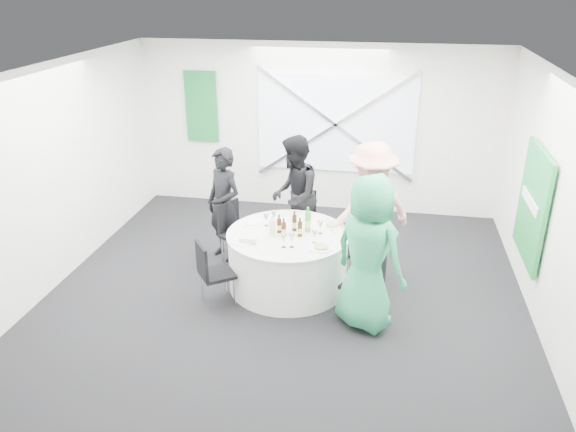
% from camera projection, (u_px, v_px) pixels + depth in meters
% --- Properties ---
extents(floor, '(6.00, 6.00, 0.00)m').
position_uv_depth(floor, '(285.00, 293.00, 7.21)').
color(floor, black).
rests_on(floor, ground).
extents(ceiling, '(6.00, 6.00, 0.00)m').
position_uv_depth(ceiling, '(285.00, 71.00, 6.09)').
color(ceiling, white).
rests_on(ceiling, wall_back).
extents(wall_back, '(6.00, 0.00, 6.00)m').
position_uv_depth(wall_back, '(318.00, 129.00, 9.36)').
color(wall_back, silver).
rests_on(wall_back, floor).
extents(wall_front, '(6.00, 0.00, 6.00)m').
position_uv_depth(wall_front, '(206.00, 341.00, 3.94)').
color(wall_front, silver).
rests_on(wall_front, floor).
extents(wall_left, '(0.00, 6.00, 6.00)m').
position_uv_depth(wall_left, '(54.00, 177.00, 7.14)').
color(wall_left, silver).
rests_on(wall_left, floor).
extents(wall_right, '(0.00, 6.00, 6.00)m').
position_uv_depth(wall_right, '(553.00, 209.00, 6.16)').
color(wall_right, silver).
rests_on(wall_right, floor).
extents(window_panel, '(2.60, 0.03, 1.60)m').
position_uv_depth(window_panel, '(336.00, 124.00, 9.23)').
color(window_panel, silver).
rests_on(window_panel, wall_back).
extents(window_brace_a, '(2.63, 0.05, 1.84)m').
position_uv_depth(window_brace_a, '(336.00, 125.00, 9.20)').
color(window_brace_a, silver).
rests_on(window_brace_a, window_panel).
extents(window_brace_b, '(2.63, 0.05, 1.84)m').
position_uv_depth(window_brace_b, '(336.00, 125.00, 9.20)').
color(window_brace_b, silver).
rests_on(window_brace_b, window_panel).
extents(green_banner, '(0.55, 0.04, 1.20)m').
position_uv_depth(green_banner, '(201.00, 107.00, 9.52)').
color(green_banner, '#156C27').
rests_on(green_banner, wall_back).
extents(green_sign, '(0.05, 1.20, 1.40)m').
position_uv_depth(green_sign, '(533.00, 205.00, 6.79)').
color(green_sign, '#188937').
rests_on(green_sign, wall_right).
extents(banquet_table, '(1.56, 1.56, 0.76)m').
position_uv_depth(banquet_table, '(288.00, 260.00, 7.24)').
color(banquet_table, silver).
rests_on(banquet_table, floor).
extents(chair_back, '(0.39, 0.40, 0.86)m').
position_uv_depth(chair_back, '(302.00, 215.00, 8.27)').
color(chair_back, black).
rests_on(chair_back, floor).
extents(chair_back_left, '(0.56, 0.56, 0.89)m').
position_uv_depth(chair_back_left, '(234.00, 228.00, 7.81)').
color(chair_back_left, black).
rests_on(chair_back_left, floor).
extents(chair_back_right, '(0.56, 0.56, 0.95)m').
position_uv_depth(chair_back_right, '(365.00, 241.00, 7.34)').
color(chair_back_right, black).
rests_on(chair_back_right, floor).
extents(chair_front_right, '(0.54, 0.53, 0.86)m').
position_uv_depth(chair_front_right, '(367.00, 282.00, 6.47)').
color(chair_front_right, black).
rests_on(chair_front_right, floor).
extents(chair_front_left, '(0.54, 0.54, 0.84)m').
position_uv_depth(chair_front_left, '(211.00, 270.00, 6.77)').
color(chair_front_left, black).
rests_on(chair_front_left, floor).
extents(person_man_back_left, '(0.71, 0.65, 1.62)m').
position_uv_depth(person_man_back_left, '(224.00, 205.00, 7.83)').
color(person_man_back_left, black).
rests_on(person_man_back_left, floor).
extents(person_man_back, '(0.54, 0.88, 1.74)m').
position_uv_depth(person_man_back, '(294.00, 196.00, 7.99)').
color(person_man_back, black).
rests_on(person_man_back, floor).
extents(person_woman_pink, '(1.30, 1.08, 1.83)m').
position_uv_depth(person_woman_pink, '(370.00, 209.00, 7.40)').
color(person_woman_pink, '#F4A39D').
rests_on(person_woman_pink, floor).
extents(person_woman_green, '(1.07, 0.98, 1.84)m').
position_uv_depth(person_woman_green, '(368.00, 253.00, 6.23)').
color(person_woman_green, '#289562').
rests_on(person_woman_green, floor).
extents(plate_back, '(0.28, 0.28, 0.01)m').
position_uv_depth(plate_back, '(300.00, 217.00, 7.53)').
color(plate_back, white).
rests_on(plate_back, banquet_table).
extents(plate_back_left, '(0.25, 0.25, 0.01)m').
position_uv_depth(plate_back_left, '(254.00, 222.00, 7.41)').
color(plate_back_left, white).
rests_on(plate_back_left, banquet_table).
extents(plate_back_right, '(0.24, 0.24, 0.04)m').
position_uv_depth(plate_back_right, '(332.00, 225.00, 7.27)').
color(plate_back_right, white).
rests_on(plate_back_right, banquet_table).
extents(plate_front_right, '(0.27, 0.27, 0.04)m').
position_uv_depth(plate_front_right, '(321.00, 247.00, 6.69)').
color(plate_front_right, white).
rests_on(plate_front_right, banquet_table).
extents(plate_front_left, '(0.29, 0.29, 0.01)m').
position_uv_depth(plate_front_left, '(242.00, 241.00, 6.87)').
color(plate_front_left, white).
rests_on(plate_front_left, banquet_table).
extents(napkin, '(0.21, 0.14, 0.06)m').
position_uv_depth(napkin, '(248.00, 239.00, 6.84)').
color(napkin, silver).
rests_on(napkin, plate_front_left).
extents(beer_bottle_a, '(0.06, 0.06, 0.24)m').
position_uv_depth(beer_bottle_a, '(279.00, 226.00, 7.08)').
color(beer_bottle_a, '#3A200A').
rests_on(beer_bottle_a, banquet_table).
extents(beer_bottle_b, '(0.06, 0.06, 0.27)m').
position_uv_depth(beer_bottle_b, '(294.00, 223.00, 7.12)').
color(beer_bottle_b, '#3A200A').
rests_on(beer_bottle_b, banquet_table).
extents(beer_bottle_c, '(0.06, 0.06, 0.25)m').
position_uv_depth(beer_bottle_c, '(300.00, 229.00, 6.98)').
color(beer_bottle_c, '#3A200A').
rests_on(beer_bottle_c, banquet_table).
extents(beer_bottle_d, '(0.06, 0.06, 0.24)m').
position_uv_depth(beer_bottle_d, '(284.00, 230.00, 6.97)').
color(beer_bottle_d, '#3A200A').
rests_on(beer_bottle_d, banquet_table).
extents(green_water_bottle, '(0.08, 0.08, 0.33)m').
position_uv_depth(green_water_bottle, '(308.00, 222.00, 7.09)').
color(green_water_bottle, green).
rests_on(green_water_bottle, banquet_table).
extents(clear_water_bottle, '(0.08, 0.08, 0.28)m').
position_uv_depth(clear_water_bottle, '(272.00, 228.00, 6.98)').
color(clear_water_bottle, silver).
rests_on(clear_water_bottle, banquet_table).
extents(wine_glass_a, '(0.07, 0.07, 0.17)m').
position_uv_depth(wine_glass_a, '(320.00, 225.00, 7.03)').
color(wine_glass_a, white).
rests_on(wine_glass_a, banquet_table).
extents(wine_glass_b, '(0.07, 0.07, 0.17)m').
position_uv_depth(wine_glass_b, '(292.00, 238.00, 6.68)').
color(wine_glass_b, white).
rests_on(wine_glass_b, banquet_table).
extents(wine_glass_c, '(0.07, 0.07, 0.17)m').
position_uv_depth(wine_glass_c, '(284.00, 238.00, 6.68)').
color(wine_glass_c, white).
rests_on(wine_glass_c, banquet_table).
extents(wine_glass_d, '(0.07, 0.07, 0.17)m').
position_uv_depth(wine_glass_d, '(274.00, 214.00, 7.34)').
color(wine_glass_d, white).
rests_on(wine_glass_d, banquet_table).
extents(wine_glass_e, '(0.07, 0.07, 0.17)m').
position_uv_depth(wine_glass_e, '(315.00, 234.00, 6.78)').
color(wine_glass_e, white).
rests_on(wine_glass_e, banquet_table).
extents(wine_glass_f, '(0.07, 0.07, 0.17)m').
position_uv_depth(wine_glass_f, '(266.00, 217.00, 7.25)').
color(wine_glass_f, white).
rests_on(wine_glass_f, banquet_table).
extents(fork_a, '(0.10, 0.13, 0.01)m').
position_uv_depth(fork_a, '(310.00, 252.00, 6.61)').
color(fork_a, silver).
rests_on(fork_a, banquet_table).
extents(knife_a, '(0.11, 0.12, 0.01)m').
position_uv_depth(knife_a, '(327.00, 245.00, 6.79)').
color(knife_a, silver).
rests_on(knife_a, banquet_table).
extents(fork_b, '(0.15, 0.02, 0.01)m').
position_uv_depth(fork_b, '(307.00, 217.00, 7.56)').
color(fork_b, silver).
rests_on(fork_b, banquet_table).
extents(knife_b, '(0.15, 0.03, 0.01)m').
position_uv_depth(knife_b, '(280.00, 215.00, 7.60)').
color(knife_b, silver).
rests_on(knife_b, banquet_table).
extents(fork_c, '(0.09, 0.14, 0.01)m').
position_uv_depth(fork_c, '(333.00, 232.00, 7.10)').
color(fork_c, silver).
rests_on(fork_c, banquet_table).
extents(knife_c, '(0.09, 0.13, 0.01)m').
position_uv_depth(knife_c, '(321.00, 221.00, 7.42)').
color(knife_c, silver).
rests_on(knife_c, banquet_table).
extents(fork_d, '(0.09, 0.14, 0.01)m').
position_uv_depth(fork_d, '(264.00, 218.00, 7.52)').
color(fork_d, silver).
rests_on(fork_d, banquet_table).
extents(knife_d, '(0.09, 0.14, 0.01)m').
position_uv_depth(knife_d, '(247.00, 226.00, 7.29)').
color(knife_d, silver).
rests_on(knife_d, banquet_table).
extents(fork_e, '(0.10, 0.13, 0.01)m').
position_uv_depth(fork_e, '(243.00, 236.00, 7.00)').
color(fork_e, silver).
rests_on(fork_e, banquet_table).
extents(knife_e, '(0.12, 0.12, 0.01)m').
position_uv_depth(knife_e, '(258.00, 249.00, 6.67)').
color(knife_e, silver).
rests_on(knife_e, banquet_table).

